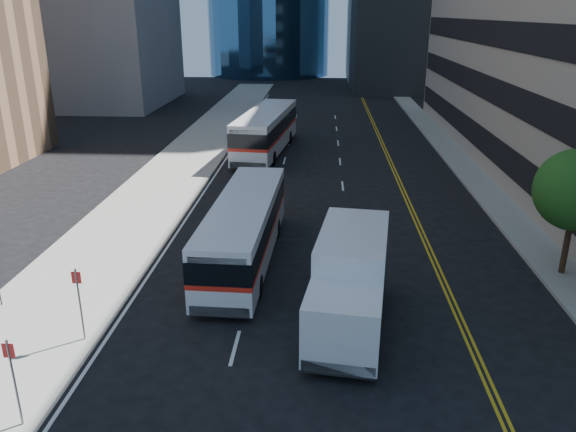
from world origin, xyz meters
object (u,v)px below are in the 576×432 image
(bus_front, at_px, (244,228))
(bus_rear, at_px, (266,130))
(box_truck, at_px, (350,281))
(street_tree, at_px, (576,190))

(bus_front, xyz_separation_m, bus_rear, (-0.99, 19.77, 0.23))
(bus_front, height_order, box_truck, box_truck)
(bus_front, distance_m, bus_rear, 19.79)
(street_tree, bearing_deg, box_truck, -153.65)
(street_tree, bearing_deg, bus_front, 177.11)
(street_tree, bearing_deg, bus_rear, 124.50)
(street_tree, relative_size, bus_rear, 0.41)
(bus_rear, bearing_deg, street_tree, -49.37)
(box_truck, bearing_deg, bus_front, 137.71)
(street_tree, distance_m, bus_front, 13.24)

